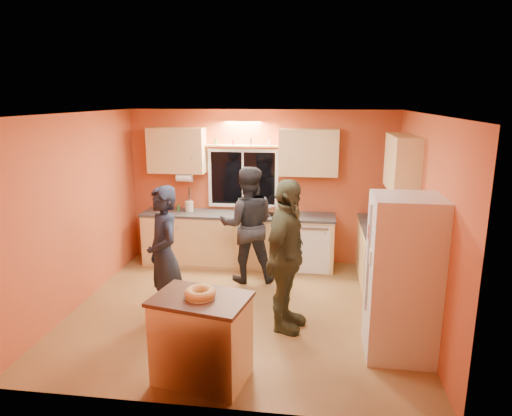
% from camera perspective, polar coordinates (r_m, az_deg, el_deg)
% --- Properties ---
extents(ground, '(4.50, 4.50, 0.00)m').
position_cam_1_polar(ground, '(6.31, -1.73, -12.63)').
color(ground, brown).
rests_on(ground, ground).
extents(room_shell, '(4.54, 4.04, 2.61)m').
position_cam_1_polar(room_shell, '(6.15, -0.11, 2.66)').
color(room_shell, '#C45932').
rests_on(room_shell, ground).
extents(back_counter, '(4.23, 0.62, 0.90)m').
position_cam_1_polar(back_counter, '(7.70, 0.39, -4.03)').
color(back_counter, '#DFB775').
rests_on(back_counter, ground).
extents(right_counter, '(0.62, 1.84, 0.90)m').
position_cam_1_polar(right_counter, '(6.59, 16.12, -7.71)').
color(right_counter, '#DFB775').
rests_on(right_counter, ground).
extents(refrigerator, '(0.72, 0.70, 1.80)m').
position_cam_1_polar(refrigerator, '(5.23, 17.82, -8.27)').
color(refrigerator, silver).
rests_on(refrigerator, ground).
extents(island, '(1.03, 0.80, 0.90)m').
position_cam_1_polar(island, '(4.77, -6.81, -15.83)').
color(island, '#DFB775').
rests_on(island, ground).
extents(bundt_pastry, '(0.31, 0.31, 0.09)m').
position_cam_1_polar(bundt_pastry, '(4.55, -6.99, -10.49)').
color(bundt_pastry, tan).
rests_on(bundt_pastry, island).
extents(person_left, '(0.72, 0.77, 1.76)m').
position_cam_1_polar(person_left, '(5.82, -11.43, -5.84)').
color(person_left, black).
rests_on(person_left, ground).
extents(person_center, '(0.98, 0.82, 1.79)m').
position_cam_1_polar(person_center, '(6.98, -1.07, -2.10)').
color(person_center, black).
rests_on(person_center, ground).
extents(person_right, '(0.72, 1.18, 1.88)m').
position_cam_1_polar(person_right, '(5.50, 3.79, -6.06)').
color(person_right, '#353824').
rests_on(person_right, ground).
extents(mixing_bowl, '(0.50, 0.50, 0.09)m').
position_cam_1_polar(mixing_bowl, '(7.53, 2.83, -0.52)').
color(mixing_bowl, black).
rests_on(mixing_bowl, back_counter).
extents(utensil_crock, '(0.14, 0.14, 0.17)m').
position_cam_1_polar(utensil_crock, '(7.85, -8.35, 0.22)').
color(utensil_crock, beige).
rests_on(utensil_crock, back_counter).
extents(potted_plant, '(0.35, 0.33, 0.31)m').
position_cam_1_polar(potted_plant, '(6.47, 16.16, -2.44)').
color(potted_plant, gray).
rests_on(potted_plant, right_counter).
extents(red_box, '(0.20, 0.17, 0.07)m').
position_cam_1_polar(red_box, '(6.30, 16.43, -4.07)').
color(red_box, maroon).
rests_on(red_box, right_counter).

